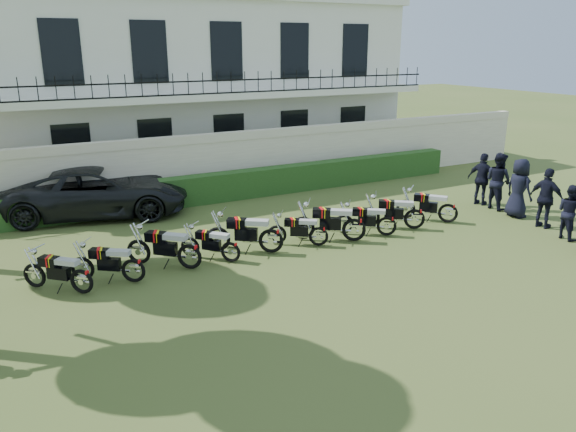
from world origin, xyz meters
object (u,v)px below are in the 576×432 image
motorcycle_5 (319,232)px  motorcycle_6 (354,224)px  motorcycle_0 (81,276)px  motorcycle_2 (189,251)px  officer_1 (570,212)px  motorcycle_1 (133,265)px  suv (97,192)px  motorcycle_4 (271,235)px  motorcycle_7 (387,222)px  officer_5 (482,179)px  officer_2 (546,198)px  motorcycle_9 (448,209)px  officer_3 (519,188)px  motorcycle_3 (231,247)px  motorcycle_8 (415,214)px  officer_4 (498,181)px

motorcycle_5 → motorcycle_6: 1.08m
motorcycle_0 → motorcycle_2: size_ratio=0.88×
motorcycle_2 → officer_1: 10.74m
motorcycle_1 → suv: bearing=31.6°
motorcycle_4 → motorcycle_7: motorcycle_4 is taller
officer_1 → officer_5: bearing=-0.5°
motorcycle_5 → motorcycle_6: bearing=-62.7°
motorcycle_0 → motorcycle_1: bearing=-42.1°
motorcycle_6 → officer_2: (5.86, -1.64, 0.39)m
officer_2 → motorcycle_7: bearing=61.5°
motorcycle_2 → officer_5: officer_5 is taller
motorcycle_9 → officer_2: bearing=-77.0°
motorcycle_1 → motorcycle_6: motorcycle_6 is taller
officer_2 → officer_5: 2.78m
motorcycle_6 → officer_3: (6.04, -0.46, 0.42)m
motorcycle_0 → motorcycle_3: size_ratio=1.05×
motorcycle_6 → officer_2: 6.09m
motorcycle_8 → officer_1: bearing=-92.0°
motorcycle_1 → motorcycle_2: bearing=-49.3°
motorcycle_0 → suv: suv is taller
motorcycle_5 → motorcycle_4: bearing=121.3°
motorcycle_3 → motorcycle_7: 4.80m
motorcycle_2 → officer_2: (10.61, -1.85, 0.41)m
motorcycle_7 → motorcycle_3: bearing=124.9°
officer_4 → officer_1: bearing=170.4°
motorcycle_5 → motorcycle_9: 4.64m
motorcycle_4 → officer_3: size_ratio=0.94×
motorcycle_0 → officer_2: officer_2 is taller
motorcycle_6 → motorcycle_8: bearing=-53.3°
motorcycle_6 → officer_1: bearing=-80.0°
officer_1 → officer_5: (0.52, 3.78, 0.11)m
officer_5 → motorcycle_5: bearing=78.5°
motorcycle_6 → motorcycle_1: bearing=124.7°
motorcycle_6 → motorcycle_7: (1.12, -0.04, -0.08)m
motorcycle_1 → motorcycle_8: (8.41, -0.01, 0.03)m
officer_1 → officer_4: size_ratio=0.83×
motorcycle_9 → officer_2: 2.87m
motorcycle_0 → motorcycle_3: (3.66, 0.20, -0.03)m
motorcycle_9 → suv: suv is taller
officer_1 → officer_5: size_ratio=0.88×
motorcycle_9 → officer_1: (2.02, -2.69, 0.31)m
motorcycle_4 → motorcycle_7: (3.60, -0.31, -0.08)m
officer_5 → motorcycle_9: bearing=93.8°
motorcycle_8 → motorcycle_3: bearing=125.6°
suv → officer_1: 14.41m
motorcycle_1 → motorcycle_3: (2.50, 0.12, -0.03)m
motorcycle_7 → suv: 9.30m
motorcycle_9 → officer_4: (2.63, 0.49, 0.48)m
officer_1 → motorcycle_3: bearing=80.5°
motorcycle_6 → officer_5: officer_5 is taller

